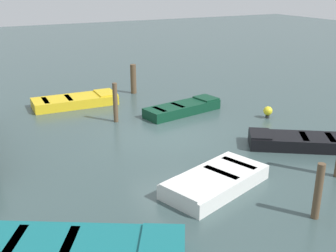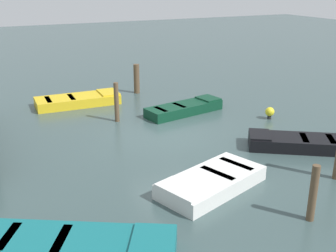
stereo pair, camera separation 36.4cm
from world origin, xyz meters
name	(u,v)px [view 1 (the left image)]	position (x,y,z in m)	size (l,w,h in m)	color
ground_plane	(168,135)	(0.00, 0.00, 0.00)	(80.00, 80.00, 0.00)	#384C4C
rowboat_yellow	(76,101)	(5.10, 1.94, 0.22)	(1.49, 3.63, 0.46)	gold
rowboat_white	(215,181)	(-4.09, 0.70, 0.22)	(2.29, 3.28, 0.46)	silver
rowboat_dark_green	(183,108)	(2.00, -1.73, 0.22)	(1.61, 3.49, 0.46)	#0C3823
rowboat_black	(295,141)	(-2.90, -3.25, 0.22)	(2.63, 3.17, 0.46)	black
rowboat_teal	(87,248)	(-5.31, 4.55, 0.22)	(3.03, 4.05, 0.46)	#14666B
mooring_piling_far_right	(318,191)	(-6.34, -0.59, 0.69)	(0.18, 0.18, 1.39)	brown
mooring_piling_near_left	(133,79)	(5.87, -1.13, 0.71)	(0.28, 0.28, 1.41)	brown
mooring_piling_near_right	(115,103)	(2.24, 1.13, 0.77)	(0.18, 0.18, 1.55)	brown
marker_buoy	(268,111)	(-0.11, -4.43, 0.29)	(0.36, 0.36, 0.48)	#262626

